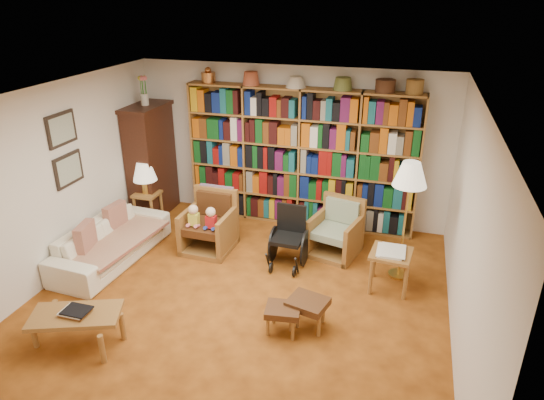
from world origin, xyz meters
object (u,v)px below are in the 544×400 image
at_px(side_table_lamp, 148,201).
at_px(floor_lamp, 410,179).
at_px(armchair_leather, 211,225).
at_px(footstool_b, 308,305).
at_px(sofa, 111,242).
at_px(side_table_papers, 391,258).
at_px(coffee_table, 76,317).
at_px(armchair_sage, 336,232).
at_px(wheelchair, 289,238).
at_px(footstool_a, 283,312).

relative_size(side_table_lamp, floor_lamp, 0.33).
bearing_deg(armchair_leather, footstool_b, -38.90).
bearing_deg(sofa, side_table_lamp, 8.40).
distance_m(side_table_papers, footstool_b, 1.35).
relative_size(side_table_papers, footstool_b, 1.11).
distance_m(side_table_lamp, coffee_table, 2.96).
relative_size(armchair_leather, armchair_sage, 1.08).
xyz_separation_m(armchair_sage, coffee_table, (-2.32, -2.80, 0.03)).
bearing_deg(floor_lamp, wheelchair, -176.77).
relative_size(armchair_leather, footstool_b, 1.76).
distance_m(floor_lamp, footstool_a, 2.27).
bearing_deg(wheelchair, sofa, -165.32).
distance_m(sofa, footstool_b, 3.05).
xyz_separation_m(armchair_leather, footstool_a, (1.54, -1.60, -0.10)).
distance_m(side_table_papers, footstool_a, 1.64).
height_order(armchair_leather, coffee_table, armchair_leather).
relative_size(armchair_leather, side_table_papers, 1.59).
bearing_deg(armchair_sage, coffee_table, -129.68).
bearing_deg(side_table_papers, side_table_lamp, 168.09).
distance_m(armchair_leather, footstool_a, 2.22).
height_order(armchair_sage, side_table_papers, armchair_sage).
bearing_deg(wheelchair, footstool_b, -66.97).
bearing_deg(footstool_b, sofa, 167.06).
distance_m(wheelchair, floor_lamp, 1.82).
relative_size(sofa, footstool_b, 3.83).
distance_m(side_table_lamp, side_table_papers, 3.99).
bearing_deg(footstool_a, side_table_lamp, 144.15).
bearing_deg(armchair_leather, side_table_papers, -8.22).
bearing_deg(sofa, armchair_leather, -54.04).
bearing_deg(coffee_table, side_table_papers, 33.01).
height_order(footstool_a, footstool_b, footstool_b).
xyz_separation_m(footstool_b, coffee_table, (-2.31, -0.98, 0.04)).
bearing_deg(coffee_table, footstool_b, 22.91).
height_order(floor_lamp, footstool_b, floor_lamp).
distance_m(armchair_sage, footstool_b, 1.82).
relative_size(armchair_leather, coffee_table, 0.85).
distance_m(armchair_sage, side_table_papers, 1.12).
distance_m(footstool_b, coffee_table, 2.51).
distance_m(side_table_lamp, footstool_b, 3.61).
bearing_deg(side_table_lamp, armchair_leather, -19.05).
bearing_deg(footstool_a, coffee_table, -158.47).
distance_m(armchair_sage, footstool_a, 2.00).
bearing_deg(armchair_sage, floor_lamp, -24.24).
height_order(side_table_papers, footstool_b, side_table_papers).
xyz_separation_m(sofa, side_table_lamp, (-0.10, 1.20, 0.11)).
xyz_separation_m(side_table_lamp, armchair_leather, (1.29, -0.45, -0.03)).
relative_size(wheelchair, side_table_papers, 1.52).
height_order(wheelchair, footstool_a, wheelchair).
relative_size(sofa, wheelchair, 2.28).
xyz_separation_m(side_table_papers, footstool_b, (-0.83, -1.06, -0.14)).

